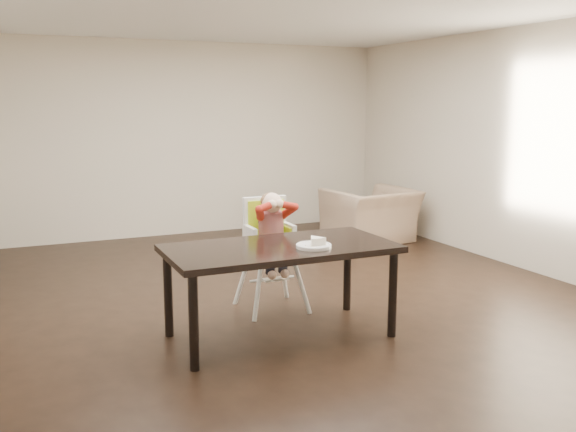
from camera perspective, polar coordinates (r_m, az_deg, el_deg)
ground at (r=6.15m, az=-0.68°, el=-7.57°), size 7.00×7.00×0.00m
room_walls at (r=5.86m, az=-0.72°, el=10.00°), size 6.02×7.02×2.71m
dining_table at (r=5.08m, az=-0.69°, el=-3.50°), size 1.80×0.90×0.75m
high_chair at (r=5.77m, az=-1.60°, el=-0.99°), size 0.46×0.46×1.07m
plate at (r=4.99m, az=2.38°, el=-2.51°), size 0.36×0.36×0.08m
armchair at (r=8.69m, az=7.37°, el=0.83°), size 1.16×0.82×0.96m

